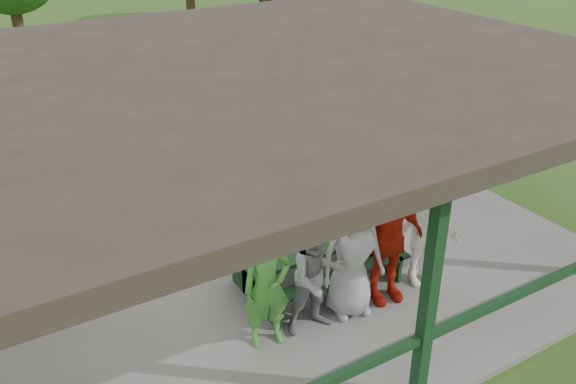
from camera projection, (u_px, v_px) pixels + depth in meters
ground at (263, 256)px, 10.31m from camera, size 90.00×90.00×0.00m
concrete_slab at (263, 253)px, 10.29m from camera, size 10.00×8.00×0.10m
pavilion_structure at (259, 73)px, 8.88m from camera, size 10.60×8.60×3.24m
picnic_table_near at (317, 256)px, 9.27m from camera, size 2.52×1.39×0.75m
picnic_table_far at (244, 206)px, 10.69m from camera, size 2.78×1.39×0.75m
table_setting at (321, 236)px, 9.19m from camera, size 2.38×0.45×0.10m
contestant_green at (267, 287)px, 7.85m from camera, size 0.72×0.54×1.78m
contestant_grey_left at (317, 277)px, 8.13m from camera, size 0.88×0.73×1.68m
contestant_grey_mid at (352, 254)px, 8.42m from camera, size 1.03×0.77×1.90m
contestant_red at (387, 240)px, 8.67m from camera, size 1.23×0.66×1.99m
contestant_white_fedora at (426, 230)px, 9.05m from camera, size 1.28×0.84×1.91m
spectator_lblue at (192, 184)px, 10.95m from camera, size 1.36×0.59×1.42m
spectator_blue at (139, 172)px, 10.79m from camera, size 0.80×0.63×1.93m
spectator_grey at (286, 153)px, 11.88m from camera, size 0.99×0.90×1.66m
pickup_truck at (169, 77)px, 17.45m from camera, size 4.81×2.27×1.33m
farm_trailer at (68, 102)px, 15.55m from camera, size 3.69×2.40×1.30m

